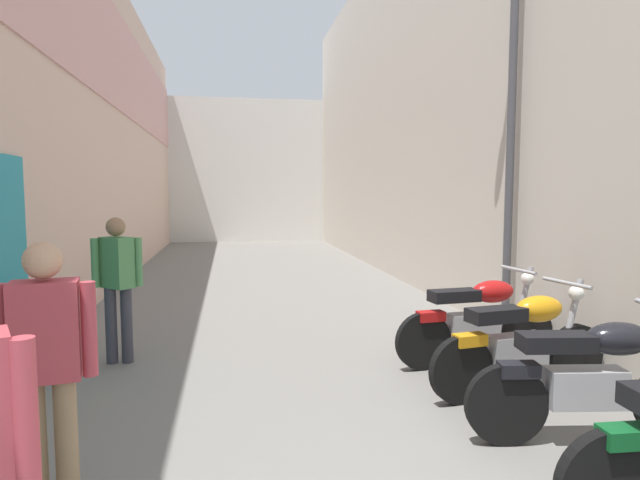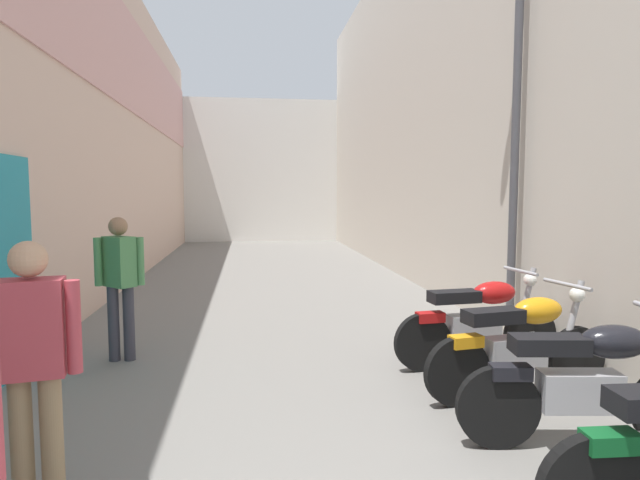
{
  "view_description": "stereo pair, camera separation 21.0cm",
  "coord_description": "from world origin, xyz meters",
  "px_view_note": "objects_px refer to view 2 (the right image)",
  "views": [
    {
      "loc": [
        -0.68,
        0.12,
        1.83
      ],
      "look_at": [
        0.29,
        5.81,
        1.31
      ],
      "focal_mm": 29.86,
      "sensor_mm": 36.0,
      "label": 1
    },
    {
      "loc": [
        -0.47,
        0.09,
        1.83
      ],
      "look_at": [
        0.29,
        5.81,
        1.31
      ],
      "focal_mm": 29.86,
      "sensor_mm": 36.0,
      "label": 2
    }
  ],
  "objects_px": {
    "street_lamp": "(510,103)",
    "pedestrian_further_down": "(120,277)",
    "pedestrian_mid_alley": "(33,359)",
    "motorcycle_third": "(588,380)",
    "motorcycle_fifth": "(479,320)",
    "motorcycle_fourth": "(520,343)"
  },
  "relations": [
    {
      "from": "motorcycle_fifth",
      "to": "pedestrian_further_down",
      "type": "height_order",
      "value": "pedestrian_further_down"
    },
    {
      "from": "motorcycle_third",
      "to": "motorcycle_fifth",
      "type": "bearing_deg",
      "value": 90.0
    },
    {
      "from": "motorcycle_third",
      "to": "street_lamp",
      "type": "xyz_separation_m",
      "value": [
        0.7,
        2.68,
        2.38
      ]
    },
    {
      "from": "motorcycle_fifth",
      "to": "street_lamp",
      "type": "xyz_separation_m",
      "value": [
        0.7,
        0.86,
        2.38
      ]
    },
    {
      "from": "motorcycle_fifth",
      "to": "pedestrian_further_down",
      "type": "bearing_deg",
      "value": 169.39
    },
    {
      "from": "street_lamp",
      "to": "motorcycle_third",
      "type": "bearing_deg",
      "value": -104.73
    },
    {
      "from": "motorcycle_fifth",
      "to": "motorcycle_fourth",
      "type": "bearing_deg",
      "value": -90.0
    },
    {
      "from": "pedestrian_mid_alley",
      "to": "street_lamp",
      "type": "relative_size",
      "value": 0.32
    },
    {
      "from": "motorcycle_fourth",
      "to": "street_lamp",
      "type": "height_order",
      "value": "street_lamp"
    },
    {
      "from": "motorcycle_fourth",
      "to": "street_lamp",
      "type": "xyz_separation_m",
      "value": [
        0.7,
        1.73,
        2.38
      ]
    },
    {
      "from": "pedestrian_mid_alley",
      "to": "motorcycle_fifth",
      "type": "bearing_deg",
      "value": 31.31
    },
    {
      "from": "pedestrian_mid_alley",
      "to": "street_lamp",
      "type": "distance_m",
      "value": 5.59
    },
    {
      "from": "motorcycle_third",
      "to": "pedestrian_further_down",
      "type": "bearing_deg",
      "value": 146.18
    },
    {
      "from": "motorcycle_fourth",
      "to": "pedestrian_further_down",
      "type": "bearing_deg",
      "value": 157.36
    },
    {
      "from": "motorcycle_third",
      "to": "pedestrian_mid_alley",
      "type": "distance_m",
      "value": 3.61
    },
    {
      "from": "pedestrian_mid_alley",
      "to": "motorcycle_third",
      "type": "bearing_deg",
      "value": 5.59
    },
    {
      "from": "motorcycle_fourth",
      "to": "pedestrian_further_down",
      "type": "distance_m",
      "value": 4.11
    },
    {
      "from": "motorcycle_fourth",
      "to": "pedestrian_mid_alley",
      "type": "distance_m",
      "value": 3.82
    },
    {
      "from": "pedestrian_further_down",
      "to": "motorcycle_fourth",
      "type": "bearing_deg",
      "value": -22.64
    },
    {
      "from": "street_lamp",
      "to": "pedestrian_further_down",
      "type": "bearing_deg",
      "value": -178.05
    },
    {
      "from": "pedestrian_mid_alley",
      "to": "pedestrian_further_down",
      "type": "relative_size",
      "value": 1.0
    },
    {
      "from": "motorcycle_third",
      "to": "pedestrian_mid_alley",
      "type": "relative_size",
      "value": 1.17
    }
  ]
}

